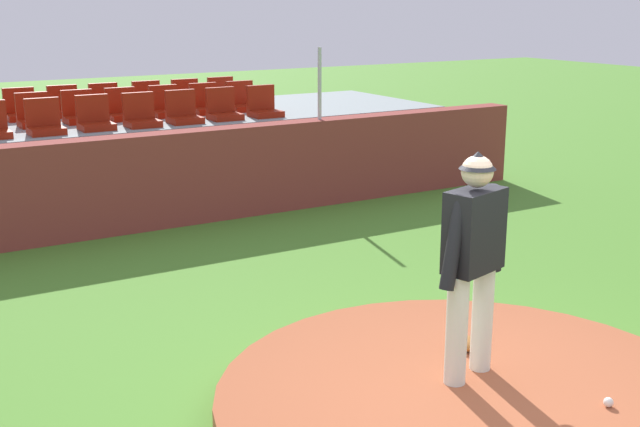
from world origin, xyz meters
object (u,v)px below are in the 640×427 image
Objects in this scene: stadium_chair_2 at (95,119)px; stadium_chair_13 at (242,101)px; stadium_chair_11 at (166,107)px; stadium_chair_3 at (141,116)px; stadium_chair_19 at (187,99)px; fielding_glove at (466,343)px; stadium_chair_20 at (223,97)px; stadium_chair_12 at (206,104)px; stadium_chair_10 at (123,110)px; stadium_chair_15 at (21,110)px; stadium_chair_9 at (79,113)px; baseball at (608,402)px; stadium_chair_5 at (223,109)px; stadium_chair_1 at (45,123)px; stadium_chair_8 at (34,116)px; stadium_chair_4 at (183,113)px; stadium_chair_6 at (263,107)px; stadium_chair_16 at (65,107)px; pitcher at (473,249)px; stadium_chair_18 at (149,101)px; stadium_chair_17 at (106,104)px.

stadium_chair_13 is (2.78, 0.80, 0.00)m from stadium_chair_2.
stadium_chair_2 is at bearing 29.88° from stadium_chair_11.
stadium_chair_3 is 2.19m from stadium_chair_19.
stadium_chair_20 is at bearing -3.69° from fielding_glove.
stadium_chair_12 is at bearing -159.26° from stadium_chair_2.
stadium_chair_10 and stadium_chair_15 have the same top height.
stadium_chair_9 and stadium_chair_12 have the same top height.
stadium_chair_11 is at bearing 89.87° from baseball.
stadium_chair_1 is at bearing 0.88° from stadium_chair_5.
stadium_chair_5 is 1.00× the size of stadium_chair_8.
stadium_chair_12 is at bearing -131.29° from stadium_chair_4.
stadium_chair_6 reaches higher than baseball.
stadium_chair_13 is 1.00× the size of stadium_chair_19.
stadium_chair_10 reaches higher than fielding_glove.
stadium_chair_8 is at bearing 13.90° from stadium_chair_20.
stadium_chair_13 is 2.93m from stadium_chair_16.
stadium_chair_20 is at bearing -130.33° from stadium_chair_4.
stadium_chair_8 is 1.00× the size of stadium_chair_16.
stadium_chair_15 is (-0.72, 0.79, 0.00)m from stadium_chair_9.
pitcher is 9.08m from stadium_chair_18.
stadium_chair_18 is at bearing -130.66° from stadium_chair_10.
stadium_chair_11 and stadium_chair_19 have the same top height.
stadium_chair_5 is at bearing -177.12° from stadium_chair_4.
stadium_chair_4 is 1.00× the size of stadium_chair_6.
stadium_chair_15 is at bearing -87.77° from stadium_chair_8.
stadium_chair_8 is at bearing 85.00° from pitcher.
stadium_chair_20 is at bearing -163.29° from stadium_chair_9.
stadium_chair_11 is 1.00× the size of stadium_chair_12.
stadium_chair_4 is 1.40m from stadium_chair_6.
stadium_chair_2 is 1.75m from stadium_chair_17.
stadium_chair_15 is at bearing 19.38° from fielding_glove.
pitcher is at bearing 81.19° from stadium_chair_12.
stadium_chair_16 is (-1.41, 10.00, 1.19)m from baseball.
stadium_chair_6 is 3.26m from stadium_chair_16.
stadium_chair_4 is at bearing 87.91° from stadium_chair_11.
stadium_chair_2 and stadium_chair_10 have the same top height.
stadium_chair_1 is 3.28m from stadium_chair_19.
stadium_chair_6 is 1.00× the size of stadium_chair_19.
stadium_chair_8 is 1.00× the size of stadium_chair_13.
baseball is at bearing 85.49° from stadium_chair_12.
pitcher is at bearing 86.39° from stadium_chair_18.
stadium_chair_9 is 1.00× the size of stadium_chair_18.
stadium_chair_5 is at bearing 112.10° from stadium_chair_18.
stadium_chair_13 is (0.72, 0.80, 0.00)m from stadium_chair_5.
fielding_glove is 8.00m from stadium_chair_9.
stadium_chair_1 and stadium_chair_5 have the same top height.
stadium_chair_2 is (-1.15, 7.03, 1.17)m from fielding_glove.
stadium_chair_9 is (0.72, 0.85, 0.00)m from stadium_chair_1.
stadium_chair_12 is at bearing 0.22° from stadium_chair_13.
stadium_chair_13 is at bearing 148.95° from stadium_chair_18.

